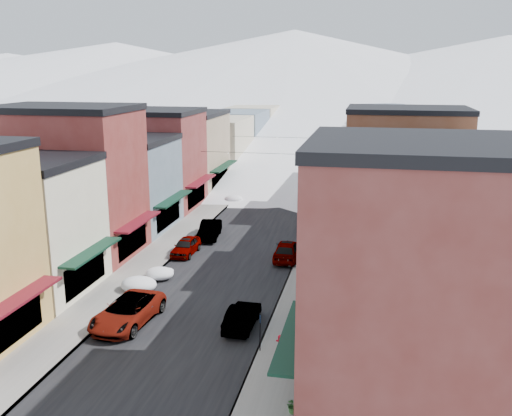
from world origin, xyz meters
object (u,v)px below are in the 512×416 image
at_px(car_white_suv, 128,311).
at_px(car_dark_hatch, 210,230).
at_px(car_green_sedan, 242,316).
at_px(trash_can, 303,241).
at_px(car_silver_sedan, 186,246).
at_px(streetlamp_near, 311,199).
at_px(fire_hydrant, 280,342).

distance_m(car_white_suv, car_dark_hatch, 18.64).
xyz_separation_m(car_green_sedan, trash_can, (1.70, 16.57, -0.11)).
relative_size(car_white_suv, trash_can, 6.88).
distance_m(car_white_suv, car_silver_sedan, 13.66).
distance_m(car_white_suv, streetlamp_near, 24.07).
distance_m(car_green_sedan, fire_hydrant, 3.63).
relative_size(car_white_suv, car_dark_hatch, 1.25).
bearing_deg(streetlamp_near, car_green_sedan, -94.76).
xyz_separation_m(car_white_suv, car_dark_hatch, (-0.14, 18.64, -0.04)).
relative_size(car_silver_sedan, streetlamp_near, 0.84).
relative_size(fire_hydrant, streetlamp_near, 0.15).
relative_size(trash_can, streetlamp_near, 0.17).
distance_m(car_dark_hatch, car_green_sedan, 19.03).
bearing_deg(streetlamp_near, trash_can, -90.89).
height_order(car_white_suv, car_dark_hatch, car_white_suv).
bearing_deg(streetlamp_near, car_silver_sedan, -137.91).
bearing_deg(car_dark_hatch, car_green_sedan, -75.03).
bearing_deg(trash_can, car_silver_sedan, -157.48).
xyz_separation_m(car_silver_sedan, fire_hydrant, (10.52, -15.03, -0.22)).
relative_size(car_white_suv, fire_hydrant, 8.01).
relative_size(car_green_sedan, streetlamp_near, 0.86).
distance_m(car_green_sedan, streetlamp_near, 21.51).
height_order(trash_can, streetlamp_near, streetlamp_near).
height_order(car_silver_sedan, car_green_sedan, car_silver_sedan).
xyz_separation_m(car_white_suv, car_green_sedan, (7.00, 1.00, -0.12)).
relative_size(fire_hydrant, trash_can, 0.86).
xyz_separation_m(car_silver_sedan, streetlamp_near, (9.57, 8.65, 2.58)).
bearing_deg(car_white_suv, streetlamp_near, 73.67).
relative_size(car_white_suv, streetlamp_near, 1.20).
bearing_deg(car_white_suv, fire_hydrant, -3.00).
relative_size(car_white_suv, car_silver_sedan, 1.43).
relative_size(car_white_suv, car_green_sedan, 1.39).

